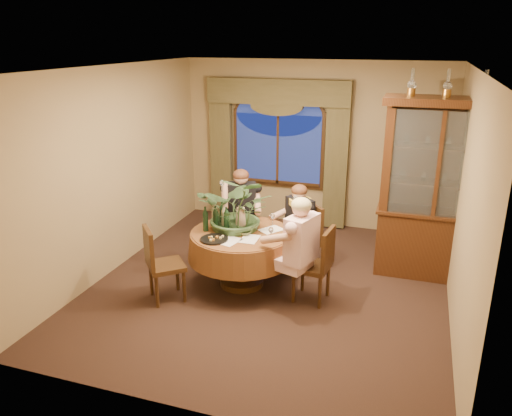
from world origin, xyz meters
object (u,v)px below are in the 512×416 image
(chair_front_left, at_px, (166,264))
(wine_bottle_3, at_px, (226,219))
(oil_lamp_left, at_px, (412,82))
(person_back, at_px, (241,213))
(person_scarf, at_px, (299,228))
(chair_right, at_px, (312,264))
(wine_bottle_4, at_px, (205,219))
(wine_bottle_2, at_px, (216,218))
(oil_lamp_center, at_px, (448,83))
(wine_bottle_1, at_px, (222,213))
(olive_bowl, at_px, (245,233))
(wine_bottle_0, at_px, (224,217))
(wine_bottle_5, at_px, (214,213))
(chair_back, at_px, (242,226))
(dining_table, at_px, (242,258))
(oil_lamp_right, at_px, (485,84))
(chair_back_right, at_px, (301,240))
(china_cabinet, at_px, (435,191))
(centerpiece_plant, at_px, (238,182))
(person_pink, at_px, (301,253))
(stoneware_vase, at_px, (241,217))

(chair_front_left, relative_size, wine_bottle_3, 2.91)
(oil_lamp_left, distance_m, person_back, 2.94)
(chair_front_left, relative_size, person_scarf, 0.76)
(chair_right, bearing_deg, wine_bottle_4, 96.16)
(chair_front_left, xyz_separation_m, wine_bottle_2, (0.41, 0.64, 0.44))
(oil_lamp_center, height_order, wine_bottle_1, oil_lamp_center)
(olive_bowl, bearing_deg, wine_bottle_0, 158.37)
(chair_front_left, relative_size, wine_bottle_2, 2.91)
(wine_bottle_1, relative_size, wine_bottle_5, 1.00)
(person_scarf, height_order, wine_bottle_1, person_scarf)
(olive_bowl, xyz_separation_m, wine_bottle_1, (-0.40, 0.25, 0.14))
(chair_right, xyz_separation_m, chair_back, (-1.26, 0.97, 0.00))
(wine_bottle_4, bearing_deg, dining_table, 12.53)
(oil_lamp_right, distance_m, wine_bottle_5, 3.73)
(chair_back_right, bearing_deg, wine_bottle_3, 84.21)
(china_cabinet, bearing_deg, chair_right, -138.94)
(centerpiece_plant, xyz_separation_m, wine_bottle_1, (-0.26, 0.06, -0.47))
(person_back, bearing_deg, wine_bottle_4, 61.73)
(oil_lamp_right, height_order, person_back, oil_lamp_right)
(wine_bottle_1, xyz_separation_m, wine_bottle_3, (0.14, -0.21, 0.00))
(oil_lamp_left, xyz_separation_m, person_scarf, (-1.29, -0.43, -1.96))
(person_pink, distance_m, person_scarf, 0.98)
(china_cabinet, height_order, olive_bowl, china_cabinet)
(china_cabinet, height_order, stoneware_vase, china_cabinet)
(wine_bottle_3, relative_size, wine_bottle_4, 1.00)
(chair_back_right, xyz_separation_m, person_scarf, (-0.04, 0.06, 0.15))
(person_back, xyz_separation_m, wine_bottle_2, (-0.04, -0.88, 0.24))
(person_scarf, bearing_deg, centerpiece_plant, 81.06)
(stoneware_vase, bearing_deg, olive_bowl, -60.36)
(stoneware_vase, xyz_separation_m, wine_bottle_0, (-0.19, -0.11, 0.03))
(china_cabinet, xyz_separation_m, olive_bowl, (-2.26, -1.16, -0.44))
(chair_right, distance_m, wine_bottle_3, 1.23)
(chair_front_left, xyz_separation_m, olive_bowl, (0.83, 0.58, 0.30))
(wine_bottle_1, xyz_separation_m, wine_bottle_2, (-0.02, -0.19, 0.00))
(wine_bottle_1, bearing_deg, dining_table, -27.94)
(person_back, distance_m, wine_bottle_1, 0.73)
(oil_lamp_center, xyz_separation_m, stoneware_vase, (-2.40, -0.92, -1.71))
(china_cabinet, height_order, person_pink, china_cabinet)
(chair_back_right, bearing_deg, oil_lamp_left, -111.17)
(china_cabinet, xyz_separation_m, person_scarf, (-1.72, -0.43, -0.58))
(chair_back, relative_size, person_pink, 0.69)
(chair_back_right, distance_m, olive_bowl, 0.94)
(chair_front_left, bearing_deg, wine_bottle_0, 104.00)
(oil_lamp_right, xyz_separation_m, wine_bottle_4, (-3.21, -1.19, -1.68))
(olive_bowl, bearing_deg, person_back, 112.13)
(person_back, distance_m, wine_bottle_2, 0.91)
(oil_lamp_center, xyz_separation_m, centerpiece_plant, (-2.41, -0.97, -1.22))
(wine_bottle_4, bearing_deg, chair_front_left, -118.61)
(oil_lamp_center, relative_size, person_back, 0.25)
(person_scarf, bearing_deg, wine_bottle_2, 78.15)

